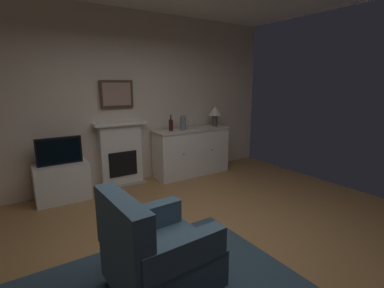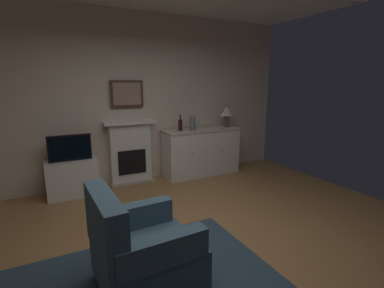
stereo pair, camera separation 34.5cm
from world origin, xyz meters
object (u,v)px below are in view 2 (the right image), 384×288
framed_picture (127,94)px  tv_cabinet (73,178)px  armchair (140,250)px  table_lamp (227,113)px  wine_bottle (180,125)px  wine_glass_center (205,123)px  sideboard_cabinet (202,152)px  vase_decorative (193,123)px  fireplace_unit (130,152)px  tv_set (70,148)px  wine_glass_left (199,123)px

framed_picture → tv_cabinet: 1.61m
armchair → table_lamp: bearing=44.6°
wine_bottle → wine_glass_center: 0.48m
sideboard_cabinet → vase_decorative: vase_decorative is taller
wine_glass_center → armchair: 3.24m
armchair → wine_glass_center: bearing=50.4°
fireplace_unit → tv_set: 1.02m
tv_cabinet → armchair: 2.54m
wine_bottle → wine_glass_left: bearing=-8.5°
sideboard_cabinet → fireplace_unit: bearing=172.4°
fireplace_unit → armchair: size_ratio=1.20×
fireplace_unit → sideboard_cabinet: fireplace_unit is taller
sideboard_cabinet → wine_bottle: size_ratio=5.10×
vase_decorative → tv_set: bearing=178.8°
framed_picture → tv_cabinet: framed_picture is taller
table_lamp → sideboard_cabinet: bearing=-180.0°
wine_glass_left → tv_cabinet: (-2.23, 0.06, -0.72)m
wine_bottle → framed_picture: bearing=166.8°
armchair → wine_bottle: bearing=58.3°
wine_glass_center → vase_decorative: size_ratio=0.59×
table_lamp → wine_glass_left: table_lamp is taller
wine_bottle → vase_decorative: (0.22, -0.06, 0.03)m
table_lamp → tv_cabinet: size_ratio=0.53×
framed_picture → tv_set: (-0.98, -0.23, -0.78)m
fireplace_unit → wine_bottle: bearing=-10.4°
framed_picture → tv_set: framed_picture is taller
wine_glass_center → tv_set: size_ratio=0.27×
table_lamp → vase_decorative: (-0.77, -0.05, -0.14)m
table_lamp → wine_bottle: table_lamp is taller
wine_glass_left → wine_glass_center: (0.11, -0.01, 0.00)m
tv_set → armchair: (0.31, -2.49, -0.38)m
vase_decorative → tv_set: vase_decorative is taller
framed_picture → armchair: size_ratio=0.60×
framed_picture → sideboard_cabinet: framed_picture is taller
sideboard_cabinet → wine_glass_center: (0.04, -0.05, 0.56)m
tv_set → armchair: bearing=-82.8°
vase_decorative → tv_set: (-2.08, 0.04, -0.26)m
sideboard_cabinet → table_lamp: (0.55, 0.00, 0.72)m
table_lamp → tv_cabinet: table_lamp is taller
fireplace_unit → table_lamp: table_lamp is taller
table_lamp → tv_set: 2.88m
wine_glass_left → wine_glass_center: 0.11m
tv_set → armchair: 2.54m
vase_decorative → framed_picture: bearing=166.2°
sideboard_cabinet → tv_set: (-2.30, -0.01, 0.32)m
fireplace_unit → table_lamp: bearing=-5.4°
fireplace_unit → framed_picture: framed_picture is taller
fireplace_unit → vase_decorative: size_ratio=3.91×
wine_glass_center → tv_cabinet: 2.45m
wine_glass_left → tv_set: wine_glass_left is taller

